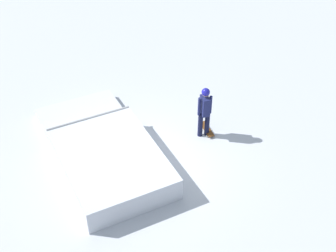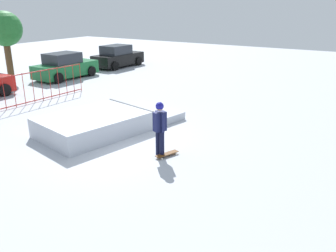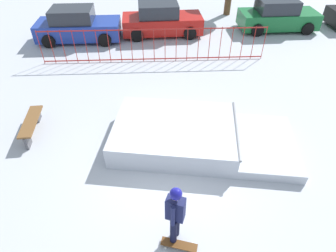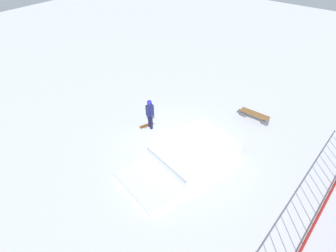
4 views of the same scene
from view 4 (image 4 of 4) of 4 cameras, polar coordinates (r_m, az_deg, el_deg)
ground_plane at (r=13.62m, az=2.59°, el=-3.94°), size 60.00×60.00×0.00m
skate_ramp at (r=12.58m, az=4.18°, el=-6.42°), size 5.82×3.67×0.74m
skater at (r=14.09m, az=-3.83°, el=2.93°), size 0.44×0.41×1.73m
skateboard at (r=14.73m, az=-4.48°, el=0.14°), size 0.82×0.46×0.09m
perimeter_fence at (r=11.78m, az=29.95°, el=-14.01°), size 9.82×0.57×1.50m
park_bench at (r=15.69m, az=17.69°, el=2.18°), size 0.42×1.66×0.48m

